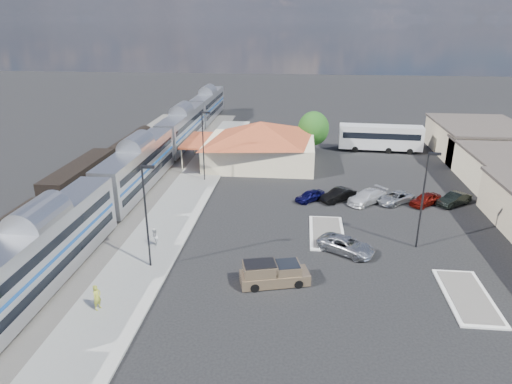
# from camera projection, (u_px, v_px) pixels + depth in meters

# --- Properties ---
(ground) EXTENTS (280.00, 280.00, 0.00)m
(ground) POSITION_uv_depth(u_px,v_px,m) (285.00, 241.00, 42.83)
(ground) COLOR black
(ground) RESTS_ON ground
(railbed) EXTENTS (16.00, 100.00, 0.12)m
(railbed) POSITION_uv_depth(u_px,v_px,m) (105.00, 200.00, 52.23)
(railbed) COLOR #4C4944
(railbed) RESTS_ON ground
(platform) EXTENTS (5.50, 92.00, 0.18)m
(platform) POSITION_uv_depth(u_px,v_px,m) (177.00, 210.00, 49.51)
(platform) COLOR gray
(platform) RESTS_ON ground
(passenger_train) EXTENTS (3.00, 104.00, 5.55)m
(passenger_train) POSITION_uv_depth(u_px,v_px,m) (138.00, 168.00, 54.27)
(passenger_train) COLOR silver
(passenger_train) RESTS_ON ground
(freight_cars) EXTENTS (2.80, 46.00, 4.00)m
(freight_cars) POSITION_uv_depth(u_px,v_px,m) (81.00, 181.00, 52.78)
(freight_cars) COLOR black
(freight_cars) RESTS_ON ground
(station_depot) EXTENTS (18.35, 12.24, 6.20)m
(station_depot) POSITION_uv_depth(u_px,v_px,m) (260.00, 143.00, 64.48)
(station_depot) COLOR beige
(station_depot) RESTS_ON ground
(traffic_island_south) EXTENTS (3.30, 7.50, 0.21)m
(traffic_island_south) POSITION_uv_depth(u_px,v_px,m) (327.00, 233.00, 44.28)
(traffic_island_south) COLOR silver
(traffic_island_south) RESTS_ON ground
(traffic_island_north) EXTENTS (3.30, 7.50, 0.21)m
(traffic_island_north) POSITION_uv_depth(u_px,v_px,m) (468.00, 297.00, 34.04)
(traffic_island_north) COLOR silver
(traffic_island_north) RESTS_ON ground
(lamp_plat_s) EXTENTS (1.08, 0.25, 9.00)m
(lamp_plat_s) POSITION_uv_depth(u_px,v_px,m) (147.00, 209.00, 36.39)
(lamp_plat_s) COLOR black
(lamp_plat_s) RESTS_ON ground
(lamp_plat_n) EXTENTS (1.08, 0.25, 9.00)m
(lamp_plat_n) POSITION_uv_depth(u_px,v_px,m) (204.00, 141.00, 56.85)
(lamp_plat_n) COLOR black
(lamp_plat_n) RESTS_ON ground
(lamp_lot) EXTENTS (1.08, 0.25, 9.00)m
(lamp_lot) POSITION_uv_depth(u_px,v_px,m) (425.00, 192.00, 39.80)
(lamp_lot) COLOR black
(lamp_lot) RESTS_ON ground
(tree_depot) EXTENTS (4.71, 4.71, 6.63)m
(tree_depot) POSITION_uv_depth(u_px,v_px,m) (313.00, 128.00, 69.03)
(tree_depot) COLOR #382314
(tree_depot) RESTS_ON ground
(pickup_truck) EXTENTS (5.68, 3.25, 1.85)m
(pickup_truck) POSITION_uv_depth(u_px,v_px,m) (275.00, 274.00, 35.60)
(pickup_truck) COLOR #967C5C
(pickup_truck) RESTS_ON ground
(suv) EXTENTS (5.61, 4.71, 1.43)m
(suv) POSITION_uv_depth(u_px,v_px,m) (346.00, 245.00, 40.46)
(suv) COLOR #A9ACB1
(suv) RESTS_ON ground
(coach_bus) EXTENTS (12.84, 3.45, 4.08)m
(coach_bus) POSITION_uv_depth(u_px,v_px,m) (380.00, 137.00, 71.21)
(coach_bus) COLOR white
(coach_bus) RESTS_ON ground
(person_a) EXTENTS (0.67, 0.82, 1.92)m
(person_a) POSITION_uv_depth(u_px,v_px,m) (97.00, 297.00, 32.13)
(person_a) COLOR gold
(person_a) RESTS_ON platform
(person_b) EXTENTS (0.89, 1.00, 1.69)m
(person_b) POSITION_uv_depth(u_px,v_px,m) (154.00, 237.00, 41.29)
(person_b) COLOR silver
(person_b) RESTS_ON platform
(parked_car_a) EXTENTS (3.78, 3.67, 1.28)m
(parked_car_a) POSITION_uv_depth(u_px,v_px,m) (310.00, 196.00, 52.06)
(parked_car_a) COLOR #0E0D42
(parked_car_a) RESTS_ON ground
(parked_car_b) EXTENTS (4.38, 3.96, 1.45)m
(parked_car_b) POSITION_uv_depth(u_px,v_px,m) (338.00, 195.00, 52.01)
(parked_car_b) COLOR black
(parked_car_b) RESTS_ON ground
(parked_car_c) EXTENTS (5.25, 5.06, 1.51)m
(parked_car_c) POSITION_uv_depth(u_px,v_px,m) (367.00, 197.00, 51.42)
(parked_car_c) COLOR white
(parked_car_c) RESTS_ON ground
(parked_car_d) EXTENTS (4.97, 4.55, 1.29)m
(parked_car_d) POSITION_uv_depth(u_px,v_px,m) (395.00, 198.00, 51.43)
(parked_car_d) COLOR #9A9DA2
(parked_car_d) RESTS_ON ground
(parked_car_e) EXTENTS (4.17, 3.86, 1.39)m
(parked_car_e) POSITION_uv_depth(u_px,v_px,m) (425.00, 199.00, 50.83)
(parked_car_e) COLOR maroon
(parked_car_e) RESTS_ON ground
(parked_car_f) EXTENTS (4.35, 3.78, 1.42)m
(parked_car_f) POSITION_uv_depth(u_px,v_px,m) (454.00, 199.00, 50.81)
(parked_car_f) COLOR black
(parked_car_f) RESTS_ON ground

